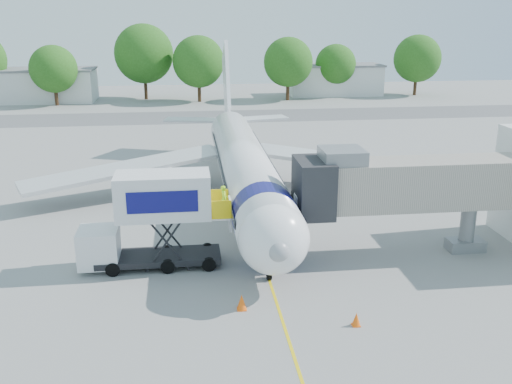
{
  "coord_description": "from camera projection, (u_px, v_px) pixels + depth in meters",
  "views": [
    {
      "loc": [
        -4.15,
        -37.45,
        13.91
      ],
      "look_at": [
        -0.0,
        -3.72,
        3.2
      ],
      "focal_mm": 40.0,
      "sensor_mm": 36.0,
      "label": 1
    }
  ],
  "objects": [
    {
      "name": "ground",
      "position": [
        250.0,
        220.0,
        40.11
      ],
      "size": [
        160.0,
        160.0,
        0.0
      ],
      "primitive_type": "plane",
      "color": "gray",
      "rests_on": "ground"
    },
    {
      "name": "jet_bridge",
      "position": [
        399.0,
        185.0,
        33.11
      ],
      "size": [
        13.9,
        3.2,
        6.6
      ],
      "color": "#A89D90",
      "rests_on": "ground"
    },
    {
      "name": "tree_f",
      "position": [
        336.0,
        65.0,
        97.87
      ],
      "size": [
        6.96,
        6.96,
        8.88
      ],
      "color": "#382314",
      "rests_on": "ground"
    },
    {
      "name": "guidance_line",
      "position": [
        250.0,
        219.0,
        40.11
      ],
      "size": [
        0.15,
        70.0,
        0.01
      ],
      "primitive_type": "cube",
      "color": "yellow",
      "rests_on": "ground"
    },
    {
      "name": "tree_e",
      "position": [
        288.0,
        62.0,
        93.0
      ],
      "size": [
        8.03,
        8.03,
        10.24
      ],
      "color": "#382314",
      "rests_on": "ground"
    },
    {
      "name": "outbuilding_right",
      "position": [
        334.0,
        79.0,
        100.56
      ],
      "size": [
        16.4,
        7.4,
        5.3
      ],
      "color": "silver",
      "rests_on": "ground"
    },
    {
      "name": "tree_g",
      "position": [
        417.0,
        59.0,
        98.95
      ],
      "size": [
        8.14,
        8.14,
        10.38
      ],
      "color": "#382314",
      "rests_on": "ground"
    },
    {
      "name": "tree_c",
      "position": [
        144.0,
        54.0,
        93.72
      ],
      "size": [
        9.65,
        9.65,
        12.3
      ],
      "color": "#382314",
      "rests_on": "ground"
    },
    {
      "name": "ground_tug",
      "position": [
        272.0,
        345.0,
        23.53
      ],
      "size": [
        4.13,
        3.02,
        1.48
      ],
      "rotation": [
        0.0,
        0.0,
        0.34
      ],
      "color": "silver",
      "rests_on": "ground"
    },
    {
      "name": "tree_d",
      "position": [
        198.0,
        62.0,
        91.39
      ],
      "size": [
        8.28,
        8.28,
        10.56
      ],
      "color": "#382314",
      "rests_on": "ground"
    },
    {
      "name": "safety_cone_a",
      "position": [
        356.0,
        319.0,
        26.43
      ],
      "size": [
        0.42,
        0.42,
        0.66
      ],
      "color": "#FF5B0D",
      "rests_on": "ground"
    },
    {
      "name": "aircraft",
      "position": [
        243.0,
        164.0,
        43.13
      ],
      "size": [
        34.17,
        37.73,
        11.35
      ],
      "color": "white",
      "rests_on": "ground"
    },
    {
      "name": "catering_hiloader",
      "position": [
        152.0,
        221.0,
        31.93
      ],
      "size": [
        8.5,
        2.44,
        5.5
      ],
      "color": "black",
      "rests_on": "ground"
    },
    {
      "name": "outbuilding_left",
      "position": [
        38.0,
        85.0,
        92.86
      ],
      "size": [
        18.4,
        8.4,
        5.3
      ],
      "color": "silver",
      "rests_on": "ground"
    },
    {
      "name": "tree_b",
      "position": [
        53.0,
        69.0,
        87.84
      ],
      "size": [
        7.27,
        7.27,
        9.27
      ],
      "color": "#382314",
      "rests_on": "ground"
    },
    {
      "name": "safety_cone_b",
      "position": [
        242.0,
        302.0,
        27.85
      ],
      "size": [
        0.5,
        0.5,
        0.8
      ],
      "color": "#FF5B0D",
      "rests_on": "ground"
    },
    {
      "name": "taxiway_strip",
      "position": [
        216.0,
        117.0,
        79.87
      ],
      "size": [
        120.0,
        10.0,
        0.01
      ],
      "primitive_type": "cube",
      "color": "#59595B",
      "rests_on": "ground"
    }
  ]
}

